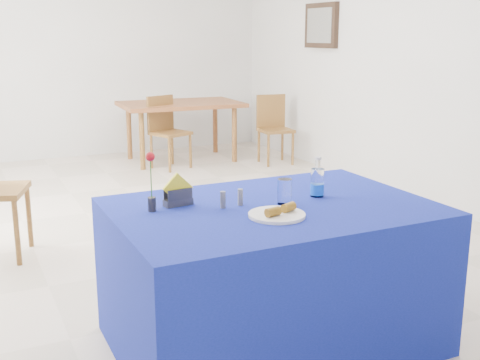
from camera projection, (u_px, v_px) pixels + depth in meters
name	position (u px, v px, depth m)	size (l,w,h in m)	color
floor	(171.00, 229.00, 5.07)	(7.00, 7.00, 0.00)	beige
room_shell	(165.00, 15.00, 4.66)	(7.00, 7.00, 7.00)	silver
picture_frame	(321.00, 26.00, 7.10)	(0.06, 0.64, 0.52)	black
picture_art	(320.00, 26.00, 7.09)	(0.02, 0.52, 0.40)	#998C66
plate	(277.00, 215.00, 2.86)	(0.27, 0.27, 0.01)	white
drinking_glass	(285.00, 192.00, 3.06)	(0.07, 0.07, 0.13)	white
salt_shaker	(240.00, 197.00, 3.04)	(0.03, 0.03, 0.09)	slate
pepper_shaker	(223.00, 200.00, 2.99)	(0.03, 0.03, 0.09)	slate
blue_table	(272.00, 275.00, 3.14)	(1.60, 1.10, 0.76)	navy
water_bottle	(317.00, 183.00, 3.20)	(0.07, 0.07, 0.21)	white
napkin_holder	(178.00, 196.00, 3.03)	(0.16, 0.08, 0.17)	#3A3B40
rose_vase	(151.00, 184.00, 2.92)	(0.04, 0.04, 0.29)	#222227
oak_table	(181.00, 108.00, 7.68)	(1.54, 1.03, 0.76)	#99562C
chair_bg_left	(166.00, 127.00, 7.31)	(0.51, 0.51, 0.88)	brown
chair_bg_right	(273.00, 124.00, 7.61)	(0.42, 0.42, 0.86)	brown
banana_pieces	(281.00, 209.00, 2.85)	(0.19, 0.10, 0.04)	gold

